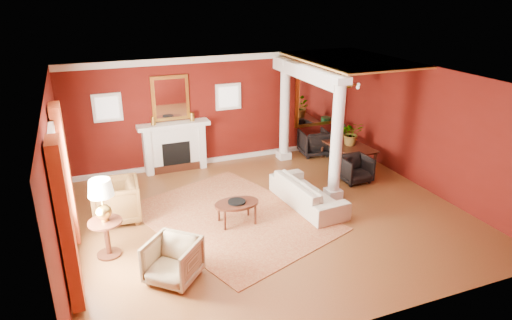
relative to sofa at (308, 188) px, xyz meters
name	(u,v)px	position (x,y,z in m)	size (l,w,h in m)	color
ground	(271,216)	(-0.96, -0.17, -0.41)	(8.00, 8.00, 0.00)	brown
room_shell	(272,125)	(-0.96, -0.17, 1.61)	(8.04, 7.04, 2.92)	#56110C
fireplace	(175,146)	(-2.26, 3.15, 0.24)	(1.85, 0.42, 1.29)	white
overmantel_mirror	(170,98)	(-2.26, 3.29, 1.49)	(0.95, 0.07, 1.15)	gold
flank_window_left	(107,108)	(-3.81, 3.30, 1.39)	(0.70, 0.07, 0.70)	white
flank_window_right	(228,97)	(-0.71, 3.30, 1.39)	(0.70, 0.07, 0.70)	white
left_window	(64,196)	(-4.86, -0.77, 1.01)	(0.21, 2.55, 2.60)	white
column_front	(337,139)	(0.74, 0.13, 1.02)	(0.36, 0.36, 2.80)	white
column_back	(285,109)	(0.74, 2.83, 1.02)	(0.36, 0.36, 2.80)	white
header_beam	(305,72)	(0.74, 1.73, 2.21)	(0.30, 3.20, 0.32)	white
amber_ceiling	(350,60)	(1.89, 1.58, 2.46)	(2.30, 3.40, 0.04)	gold
dining_mirror	(316,97)	(1.94, 3.29, 1.14)	(1.30, 0.07, 1.70)	gold
chandelier	(349,84)	(1.94, 1.63, 1.84)	(0.60, 0.62, 0.75)	gold
crown_trim	(218,58)	(-0.96, 3.29, 2.41)	(8.00, 0.08, 0.16)	white
base_trim	(221,159)	(-0.96, 3.29, -0.35)	(8.00, 0.08, 0.12)	white
rug	(232,217)	(-1.75, 0.05, -0.40)	(3.01, 4.02, 0.02)	maroon
sofa	(308,188)	(0.00, 0.00, 0.00)	(2.10, 0.61, 0.82)	beige
armchair_leopard	(116,199)	(-4.00, 0.86, 0.07)	(0.93, 0.87, 0.95)	black
armchair_stripe	(173,259)	(-3.35, -1.63, -0.01)	(0.78, 0.73, 0.80)	tan
coffee_table	(237,205)	(-1.73, -0.20, 0.01)	(0.93, 0.93, 0.47)	black
coffee_book	(234,197)	(-1.78, -0.17, 0.18)	(0.18, 0.02, 0.24)	black
side_table	(103,206)	(-4.29, -0.46, 0.59)	(0.60, 0.60, 1.49)	black
dining_table	(349,149)	(2.19, 1.80, 0.03)	(1.58, 0.55, 0.88)	black
dining_chair_near	(355,168)	(1.71, 0.73, -0.05)	(0.70, 0.65, 0.72)	black
dining_chair_far	(314,141)	(1.68, 2.80, -0.01)	(0.77, 0.72, 0.79)	black
green_urn	(339,140)	(2.54, 2.83, -0.09)	(0.34, 0.34, 0.81)	#15421E
potted_plant	(352,124)	(2.23, 1.79, 0.72)	(0.58, 0.65, 0.51)	#26591E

